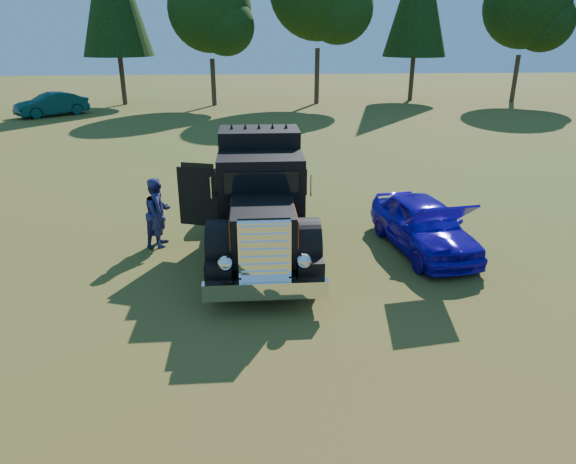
# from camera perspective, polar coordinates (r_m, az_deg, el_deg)

# --- Properties ---
(ground) EXTENTS (120.00, 120.00, 0.00)m
(ground) POSITION_cam_1_polar(r_m,az_deg,el_deg) (12.57, 2.00, -3.73)
(ground) COLOR #3E5C1B
(ground) RESTS_ON ground
(diamond_t_truck) EXTENTS (3.33, 7.16, 3.00)m
(diamond_t_truck) POSITION_cam_1_polar(r_m,az_deg,el_deg) (13.05, -3.05, 3.26)
(diamond_t_truck) COLOR black
(diamond_t_truck) RESTS_ON ground
(hotrod_coupe) EXTENTS (2.18, 4.35, 1.89)m
(hotrod_coupe) POSITION_cam_1_polar(r_m,az_deg,el_deg) (13.67, 14.83, 0.82)
(hotrod_coupe) COLOR #0B0690
(hotrod_coupe) RESTS_ON ground
(spectator_near) EXTENTS (0.55, 0.74, 1.85)m
(spectator_near) POSITION_cam_1_polar(r_m,az_deg,el_deg) (13.84, -14.21, 2.15)
(spectator_near) COLOR #1F324A
(spectator_near) RESTS_ON ground
(spectator_far) EXTENTS (1.02, 1.08, 1.76)m
(spectator_far) POSITION_cam_1_polar(r_m,az_deg,el_deg) (13.88, -14.20, 2.00)
(spectator_far) COLOR #20234A
(spectator_far) RESTS_ON ground
(distant_teal_car) EXTENTS (4.54, 4.19, 1.51)m
(distant_teal_car) POSITION_cam_1_polar(r_m,az_deg,el_deg) (38.94, -24.80, 12.76)
(distant_teal_car) COLOR #093835
(distant_teal_car) RESTS_ON ground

